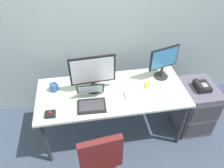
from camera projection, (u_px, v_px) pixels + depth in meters
The scene contains 12 objects.
ground_plane at pixel (112, 131), 3.09m from camera, with size 8.00×8.00×0.00m, color #384659.
back_wall at pixel (102, 13), 2.73m from camera, with size 6.00×0.10×2.80m, color #96ADB2.
desk at pixel (112, 96), 2.66m from camera, with size 1.76×0.76×0.74m.
file_cabinet at pixel (194, 107), 2.97m from camera, with size 0.42×0.53×0.69m.
desk_phone at pixel (202, 86), 2.70m from camera, with size 0.17×0.20×0.09m.
monitor_main at pixel (93, 72), 2.48m from camera, with size 0.52×0.18×0.46m.
monitor_side at pixel (164, 61), 2.67m from camera, with size 0.38×0.18×0.43m.
keyboard at pixel (142, 93), 2.57m from camera, with size 0.41×0.14×0.03m.
laptop at pixel (91, 100), 2.44m from camera, with size 0.32×0.34×0.22m.
trackball_mouse at pixel (50, 114), 2.31m from camera, with size 0.11×0.09×0.07m.
coffee_mug at pixel (54, 87), 2.60m from camera, with size 0.10×0.09×0.10m.
banana at pixel (147, 85), 2.67m from camera, with size 0.19×0.04×0.04m, color yellow.
Camera 1 is at (-0.31, -1.90, 2.51)m, focal length 35.37 mm.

